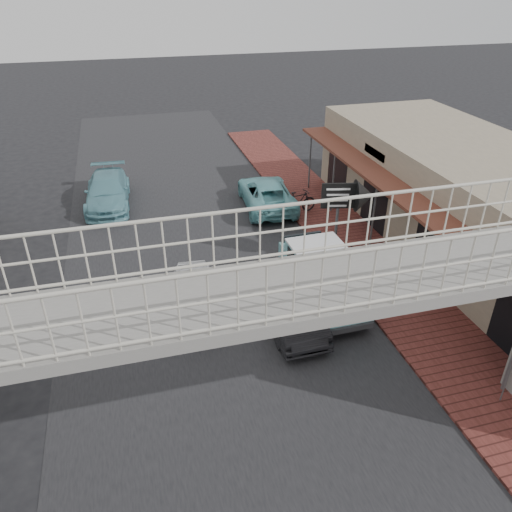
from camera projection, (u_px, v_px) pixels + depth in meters
ground at (231, 364)px, 14.57m from camera, size 120.00×120.00×0.00m
road_strip at (231, 364)px, 14.57m from camera, size 10.00×60.00×0.01m
sidewalk at (383, 278)px, 18.54m from camera, size 3.00×40.00×0.10m
shophouse_row at (481, 206)px, 19.42m from camera, size 7.20×18.00×4.00m
footbridge at (273, 377)px, 9.64m from camera, size 16.40×2.40×6.34m
white_hatchback at (195, 294)px, 16.61m from camera, size 1.80×3.76×1.24m
dark_sedan at (287, 303)px, 16.03m from camera, size 1.57×4.26×1.39m
angkot_curb at (267, 194)px, 23.94m from camera, size 2.60×5.02×1.35m
angkot_far at (108, 191)px, 24.08m from camera, size 2.29×5.05×1.44m
angkot_van at (324, 274)px, 16.51m from camera, size 1.99×4.14×2.00m
motorcycle_near at (342, 257)px, 19.00m from camera, size 1.58×0.62×0.81m
motorcycle_far at (298, 202)px, 23.09m from camera, size 1.92×0.88×1.11m
arrow_sign at (361, 197)px, 18.28m from camera, size 2.01×1.32×3.33m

